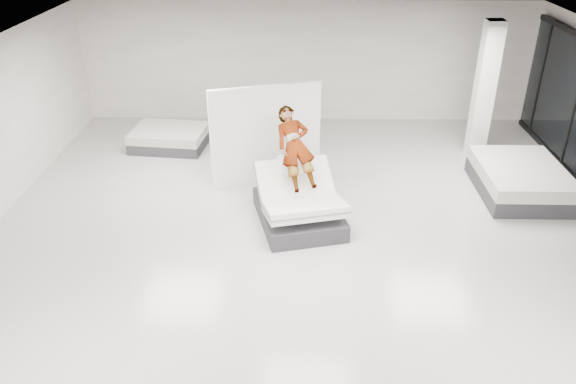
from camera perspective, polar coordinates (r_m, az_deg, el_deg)
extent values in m
plane|color=beige|center=(9.66, 2.25, -7.22)|extent=(14.00, 14.00, 0.00)
plane|color=black|center=(8.24, 2.66, 11.27)|extent=(14.00, 14.00, 0.00)
cube|color=white|center=(15.41, 1.92, 13.06)|extent=(12.00, 0.04, 3.20)
cube|color=#323236|center=(10.73, 1.08, -2.22)|extent=(1.86, 2.21, 0.34)
cube|color=white|center=(10.78, 0.66, 1.05)|extent=(1.62, 1.24, 0.70)
cube|color=slate|center=(10.78, 0.66, 1.05)|extent=(1.61, 1.16, 0.56)
cube|color=white|center=(10.17, 1.71, -1.69)|extent=(1.63, 1.30, 0.39)
cube|color=slate|center=(10.17, 1.71, -1.69)|extent=(1.65, 1.29, 0.22)
cube|color=white|center=(10.77, 0.49, 2.82)|extent=(0.61, 0.51, 0.32)
imported|color=slate|center=(10.51, 0.74, 3.47)|extent=(0.97, 1.59, 1.54)
cube|color=black|center=(10.35, 2.37, 1.74)|extent=(0.08, 0.15, 0.08)
cube|color=white|center=(11.88, -2.25, 5.78)|extent=(2.30, 0.83, 2.16)
cube|color=#323236|center=(12.72, 22.38, 0.61)|extent=(1.68, 2.23, 0.33)
cube|color=white|center=(12.59, 22.63, 1.84)|extent=(1.68, 2.23, 0.28)
cube|color=#323236|center=(14.28, -11.89, 4.99)|extent=(1.88, 1.49, 0.26)
cube|color=white|center=(14.19, -11.98, 5.88)|extent=(1.88, 1.49, 0.22)
cube|color=silver|center=(13.68, 19.29, 9.58)|extent=(0.40, 0.40, 3.20)
cube|color=black|center=(14.00, 27.23, 7.77)|extent=(0.09, 0.08, 2.80)
cube|color=black|center=(15.73, 24.36, 10.37)|extent=(0.09, 0.08, 2.80)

